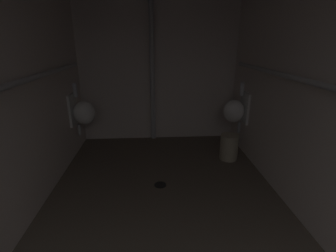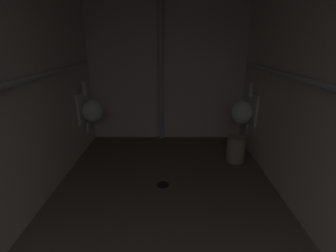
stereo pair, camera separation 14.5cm
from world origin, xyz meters
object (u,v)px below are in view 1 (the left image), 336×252
(urinal_left_mid, at_px, (83,112))
(floor_drain, at_px, (160,185))
(standpipe_back_wall, at_px, (152,68))
(urinal_right_mid, at_px, (235,110))
(waste_bin, at_px, (229,147))

(urinal_left_mid, height_order, floor_drain, urinal_left_mid)
(standpipe_back_wall, bearing_deg, urinal_right_mid, -22.90)
(urinal_right_mid, bearing_deg, floor_drain, -141.35)
(urinal_left_mid, distance_m, floor_drain, 1.55)
(urinal_right_mid, bearing_deg, standpipe_back_wall, 157.10)
(floor_drain, bearing_deg, urinal_right_mid, 38.65)
(urinal_left_mid, bearing_deg, waste_bin, -9.44)
(floor_drain, bearing_deg, waste_bin, 32.02)
(floor_drain, height_order, waste_bin, waste_bin)
(urinal_left_mid, bearing_deg, floor_drain, -42.00)
(urinal_left_mid, height_order, waste_bin, urinal_left_mid)
(urinal_left_mid, xyz_separation_m, urinal_right_mid, (2.18, -0.05, 0.00))
(urinal_right_mid, distance_m, floor_drain, 1.57)
(standpipe_back_wall, xyz_separation_m, floor_drain, (0.06, -1.40, -1.18))
(waste_bin, bearing_deg, floor_drain, -147.98)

